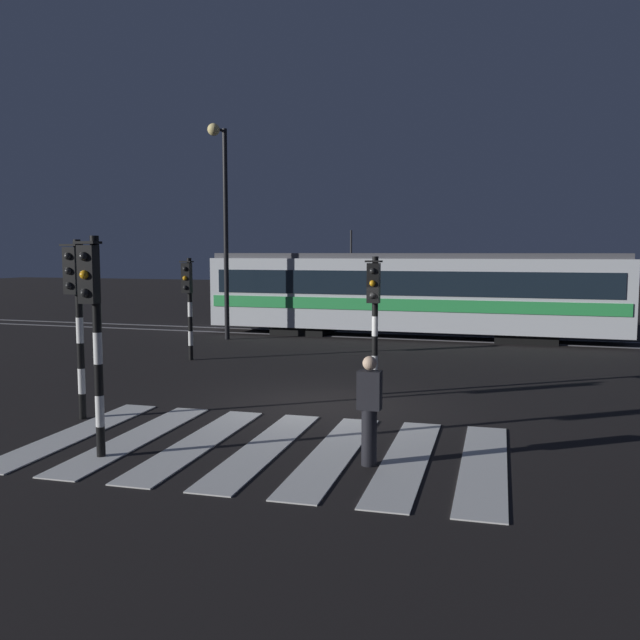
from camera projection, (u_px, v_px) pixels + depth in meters
name	position (u px, v px, depth m)	size (l,w,h in m)	color
ground_plane	(324.00, 405.00, 14.73)	(120.00, 120.00, 0.00)	black
rail_near	(414.00, 339.00, 25.65)	(80.00, 0.12, 0.03)	#59595E
rail_far	(420.00, 335.00, 27.01)	(80.00, 0.12, 0.03)	#59595E
crosswalk_zebra	(264.00, 448.00, 11.46)	(8.11, 4.97, 0.02)	silver
traffic_light_kerb_mid_left	(93.00, 313.00, 10.65)	(0.36, 0.42, 3.55)	black
traffic_light_corner_near_left	(76.00, 302.00, 13.19)	(0.36, 0.42, 3.53)	black
traffic_light_median_centre	(374.00, 304.00, 15.51)	(0.36, 0.42, 3.19)	black
traffic_light_corner_far_left	(188.00, 293.00, 20.57)	(0.36, 0.42, 3.11)	black
street_lamp_trackside_left	(223.00, 208.00, 25.09)	(0.44, 1.21, 7.85)	black
tram	(410.00, 292.00, 26.24)	(15.95, 2.58, 4.15)	silver
pedestrian_waiting_at_kerb	(369.00, 410.00, 10.48)	(0.36, 0.24, 1.71)	black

